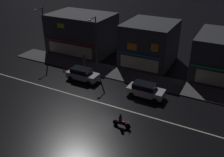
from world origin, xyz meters
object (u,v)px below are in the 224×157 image
Objects in this scene: streetlamp_west at (44,29)px; streetlamp_mid at (95,40)px; parked_car_trailing at (82,74)px; motorcycle_opposite_lane at (121,121)px; traffic_cone at (64,70)px; pedestrian_on_sidewalk at (84,60)px; parked_car_near_kerb at (145,90)px.

streetlamp_west reaches higher than streetlamp_mid.
parked_car_trailing is (-0.16, -3.25, -3.72)m from streetlamp_mid.
traffic_cone is (-12.62, 7.50, -0.36)m from motorcycle_opposite_lane.
pedestrian_on_sidewalk is at bearing -0.95° from streetlamp_west.
parked_car_near_kerb is 12.68m from traffic_cone.
parked_car_near_kerb is 6.49m from motorcycle_opposite_lane.
streetlamp_west reaches higher than pedestrian_on_sidewalk.
parked_car_trailing is (9.44, -3.99, -3.81)m from streetlamp_west.
streetlamp_mid is 4.00× the size of motorcycle_opposite_lane.
streetlamp_west reaches higher than parked_car_near_kerb.
streetlamp_west is 9.63m from streetlamp_mid.
parked_car_near_kerb is (11.08, -4.01, -0.08)m from pedestrian_on_sidewalk.
streetlamp_mid reaches higher than pedestrian_on_sidewalk.
traffic_cone is at bearing 166.93° from parked_car_trailing.
pedestrian_on_sidewalk is (-2.39, 0.62, -3.64)m from streetlamp_mid.
motorcycle_opposite_lane is (18.30, -10.62, -4.05)m from streetlamp_west.
pedestrian_on_sidewalk is 3.20× the size of traffic_cone.
streetlamp_mid is at bearing 31.16° from traffic_cone.
streetlamp_west is 14.15× the size of traffic_cone.
motorcycle_opposite_lane is 14.68m from traffic_cone.
parked_car_near_kerb is at bearing -12.71° from streetlamp_west.
streetlamp_west is 4.42× the size of pedestrian_on_sidewalk.
parked_car_trailing is at bearing -72.04° from pedestrian_on_sidewalk.
parked_car_trailing is (-8.86, 0.14, 0.00)m from parked_car_near_kerb.
traffic_cone is (-1.54, -3.00, -0.67)m from pedestrian_on_sidewalk.
streetlamp_mid is 10.05m from parked_car_near_kerb.
streetlamp_mid is 4.32× the size of pedestrian_on_sidewalk.
pedestrian_on_sidewalk is at bearing 62.76° from traffic_cone.
parked_car_trailing is 7.82× the size of traffic_cone.
parked_car_near_kerb is at bearing -92.90° from motorcycle_opposite_lane.
streetlamp_west is at bearing 167.17° from pedestrian_on_sidewalk.
traffic_cone is at bearing -4.57° from parked_car_near_kerb.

